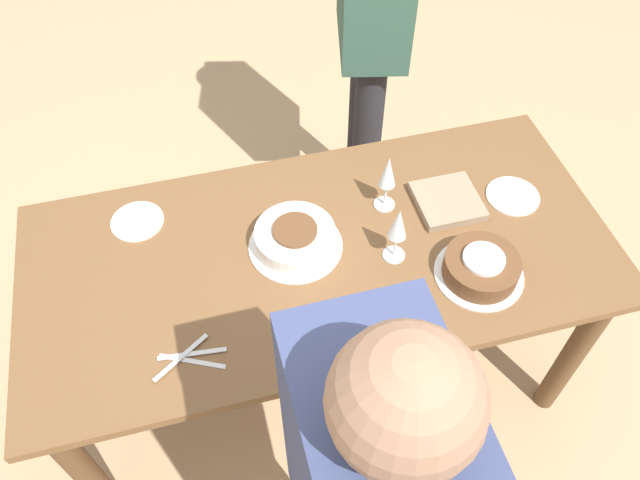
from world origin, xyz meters
name	(u,v)px	position (x,y,z in m)	size (l,w,h in m)	color
ground_plane	(320,371)	(0.00, 0.00, 0.00)	(12.00, 12.00, 0.00)	tan
dining_table	(320,274)	(0.00, 0.00, 0.62)	(1.65, 0.77, 0.73)	brown
cake_center_white	(295,239)	(-0.06, 0.03, 0.77)	(0.27, 0.27, 0.08)	white
cake_front_chocolate	(481,267)	(0.40, -0.19, 0.77)	(0.24, 0.24, 0.08)	white
wine_glass_near	(398,226)	(0.19, -0.07, 0.86)	(0.06, 0.06, 0.19)	silver
wine_glass_far	(388,174)	(0.23, 0.12, 0.86)	(0.06, 0.06, 0.19)	silver
dessert_plate_left	(137,221)	(-0.49, 0.24, 0.74)	(0.15, 0.15, 0.01)	white
dessert_plate_right	(513,196)	(0.61, 0.05, 0.74)	(0.16, 0.16, 0.01)	white
fork_pile	(188,357)	(-0.40, -0.24, 0.74)	(0.19, 0.11, 0.01)	silver
napkin_stack	(447,201)	(0.41, 0.08, 0.75)	(0.18, 0.18, 0.03)	gray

